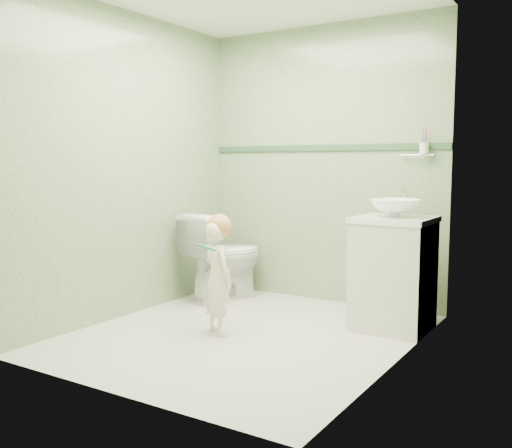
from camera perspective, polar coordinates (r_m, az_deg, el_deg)
The scene contains 12 objects.
ground at distance 4.15m, azimuth -1.12°, elevation -10.95°, with size 2.50×2.50×0.00m, color beige.
room_shell at distance 3.97m, azimuth -1.16°, elevation 5.84°, with size 2.50×2.54×2.40m.
trim_stripe at distance 5.05m, azimuth 6.62°, elevation 7.56°, with size 2.20×0.02×0.05m, color #335335.
vanity at distance 4.32m, azimuth 13.50°, elevation -4.99°, with size 0.52×0.50×0.80m, color beige.
counter at distance 4.26m, azimuth 13.64°, elevation 0.43°, with size 0.54×0.52×0.04m, color white.
basin at distance 4.25m, azimuth 13.67°, elevation 1.56°, with size 0.37×0.37×0.13m, color white.
faucet at distance 4.42m, azimuth 14.46°, elevation 2.74°, with size 0.03×0.13×0.18m.
cup_holder at distance 4.68m, azimuth 16.31°, elevation 7.26°, with size 0.26×0.07×0.21m.
toilet at distance 5.12m, azimuth -3.16°, elevation -3.22°, with size 0.44×0.77×0.78m, color white.
toddler at distance 4.08m, azimuth -3.86°, elevation -5.42°, with size 0.29×0.19×0.81m, color white.
hair_cap at distance 4.05m, azimuth -3.69°, elevation -0.25°, with size 0.18×0.18×0.18m, color #C57E4D.
teal_toothbrush at distance 3.92m, azimuth -4.93°, elevation -2.25°, with size 0.12×0.14×0.08m.
Camera 1 is at (2.18, -3.32, 1.22)m, focal length 40.15 mm.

